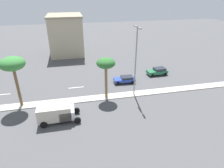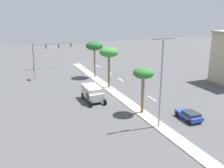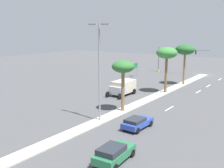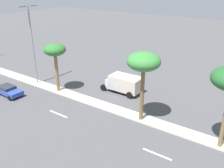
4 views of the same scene
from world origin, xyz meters
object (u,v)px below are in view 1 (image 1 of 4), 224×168
at_px(palm_tree_leading, 12,65).
at_px(box_truck, 58,112).
at_px(palm_tree_right, 106,64).
at_px(sedan_blue_rear, 125,79).
at_px(sedan_green_inboard, 158,71).
at_px(commercial_building, 66,35).
at_px(street_lamp_inboard, 136,57).

xyz_separation_m(palm_tree_leading, box_truck, (5.09, 5.62, -5.34)).
distance_m(palm_tree_right, sedan_blue_rear, 8.23).
bearing_deg(sedan_blue_rear, sedan_green_inboard, 106.32).
distance_m(commercial_building, palm_tree_right, 26.82).
bearing_deg(commercial_building, box_truck, -3.07).
height_order(sedan_blue_rear, box_truck, box_truck).
relative_size(sedan_green_inboard, box_truck, 0.78).
distance_m(palm_tree_right, box_truck, 10.03).
xyz_separation_m(commercial_building, street_lamp_inboard, (26.37, 10.58, 1.43)).
relative_size(palm_tree_leading, box_truck, 1.40).
bearing_deg(sedan_green_inboard, street_lamp_inboard, -46.24).
distance_m(street_lamp_inboard, sedan_blue_rear, 7.67).
bearing_deg(palm_tree_leading, sedan_green_inboard, 105.02).
xyz_separation_m(commercial_building, palm_tree_leading, (26.00, -7.28, 1.51)).
distance_m(street_lamp_inboard, sedan_green_inboard, 11.89).
bearing_deg(sedan_blue_rear, box_truck, -51.30).
xyz_separation_m(commercial_building, box_truck, (31.09, -1.67, -3.84)).
bearing_deg(sedan_blue_rear, palm_tree_right, -43.58).
xyz_separation_m(palm_tree_leading, sedan_green_inboard, (-6.81, 25.36, -5.88)).
bearing_deg(palm_tree_leading, palm_tree_right, 89.26).
distance_m(palm_tree_leading, box_truck, 9.27).
bearing_deg(sedan_green_inboard, palm_tree_leading, -74.98).
distance_m(palm_tree_leading, street_lamp_inboard, 17.87).
relative_size(sedan_green_inboard, sedan_blue_rear, 1.06).
distance_m(sedan_green_inboard, box_truck, 23.06).
bearing_deg(box_truck, sedan_green_inboard, 121.07).
xyz_separation_m(palm_tree_leading, sedan_blue_rear, (-4.55, 17.65, -5.96)).
relative_size(commercial_building, palm_tree_right, 1.57).
bearing_deg(street_lamp_inboard, palm_tree_right, -92.47).
xyz_separation_m(sedan_green_inboard, box_truck, (11.90, -19.74, 0.54)).
relative_size(palm_tree_right, sedan_green_inboard, 1.55).
relative_size(commercial_building, palm_tree_leading, 1.36).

